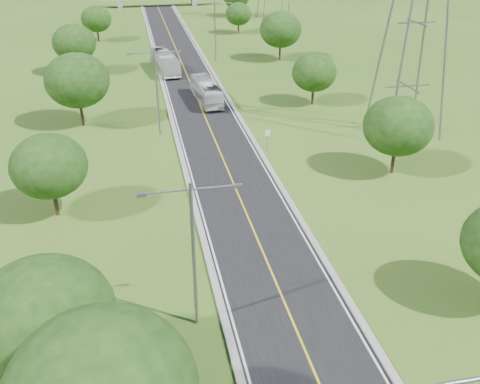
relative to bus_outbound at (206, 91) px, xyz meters
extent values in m
plane|color=#2E5818|center=(-1.08, 4.10, -1.53)|extent=(260.00, 260.00, 0.00)
cube|color=black|center=(-1.08, 10.10, -1.50)|extent=(8.00, 150.00, 0.06)
cube|color=gray|center=(-5.33, 10.10, -1.42)|extent=(0.50, 150.00, 0.22)
cube|color=gray|center=(3.17, 10.10, -1.42)|extent=(0.50, 150.00, 0.22)
cylinder|color=slate|center=(4.12, -17.90, -0.33)|extent=(0.08, 0.08, 2.40)
cube|color=white|center=(4.12, -17.93, 0.47)|extent=(0.55, 0.04, 0.70)
cube|color=gray|center=(-11.08, 84.10, -0.53)|extent=(1.20, 3.00, 2.00)
cube|color=gray|center=(8.92, 84.10, -0.53)|extent=(1.20, 3.00, 2.00)
cylinder|color=slate|center=(-7.08, -43.90, 3.47)|extent=(0.22, 0.22, 10.00)
cylinder|color=slate|center=(-8.48, -43.90, 8.07)|extent=(2.80, 0.12, 0.12)
cylinder|color=slate|center=(-5.68, -43.90, 8.07)|extent=(2.80, 0.12, 0.12)
cube|color=slate|center=(-9.78, -43.90, 8.02)|extent=(0.50, 0.25, 0.18)
cube|color=slate|center=(-4.38, -43.90, 8.02)|extent=(0.50, 0.25, 0.18)
cylinder|color=slate|center=(-7.08, -10.90, 3.47)|extent=(0.22, 0.22, 10.00)
cylinder|color=slate|center=(-8.48, -10.90, 8.07)|extent=(2.80, 0.12, 0.12)
cylinder|color=slate|center=(-5.68, -10.90, 8.07)|extent=(2.80, 0.12, 0.12)
cube|color=slate|center=(-9.78, -10.90, 8.02)|extent=(0.50, 0.25, 0.18)
cube|color=slate|center=(-4.38, -10.90, 8.02)|extent=(0.50, 0.25, 0.18)
cylinder|color=slate|center=(4.92, 22.10, 3.47)|extent=(0.22, 0.22, 10.00)
cylinder|color=slate|center=(3.52, 22.10, 8.07)|extent=(2.80, 0.12, 0.12)
cylinder|color=slate|center=(6.32, 22.10, 8.07)|extent=(2.80, 0.12, 0.12)
cube|color=slate|center=(2.22, 22.10, 8.02)|extent=(0.50, 0.25, 0.18)
cube|color=slate|center=(7.62, 22.10, 8.02)|extent=(0.50, 0.25, 0.18)
cylinder|color=black|center=(-15.08, -47.90, 0.00)|extent=(0.36, 0.36, 3.06)
ellipsoid|color=#17350E|center=(-15.08, -47.90, 3.74)|extent=(7.14, 7.14, 6.07)
cylinder|color=black|center=(-17.08, -27.90, -0.18)|extent=(0.36, 0.36, 2.70)
ellipsoid|color=#17350E|center=(-17.08, -27.90, 3.12)|extent=(6.30, 6.30, 5.36)
cylinder|color=black|center=(-16.08, -5.90, 0.09)|extent=(0.36, 0.36, 3.24)
ellipsoid|color=#17350E|center=(-16.08, -5.90, 4.05)|extent=(7.56, 7.56, 6.43)
cylinder|color=black|center=(-18.08, 18.10, -0.09)|extent=(0.36, 0.36, 2.88)
ellipsoid|color=#17350E|center=(-18.08, 18.10, 3.43)|extent=(6.72, 6.72, 5.71)
cylinder|color=black|center=(-15.58, 42.10, -0.27)|extent=(0.36, 0.36, 2.52)
ellipsoid|color=#17350E|center=(-15.58, 42.10, 2.81)|extent=(5.88, 5.88, 5.00)
cylinder|color=black|center=(14.92, -25.90, -0.09)|extent=(0.36, 0.36, 2.88)
ellipsoid|color=#17350E|center=(14.92, -25.90, 3.43)|extent=(6.72, 6.72, 5.71)
cylinder|color=black|center=(13.92, -3.90, -0.27)|extent=(0.36, 0.36, 2.52)
ellipsoid|color=#17350E|center=(13.92, -3.90, 2.81)|extent=(5.88, 5.88, 5.00)
cylinder|color=black|center=(15.92, 20.10, 0.00)|extent=(0.36, 0.36, 3.06)
ellipsoid|color=#17350E|center=(15.92, 20.10, 3.74)|extent=(7.14, 7.14, 6.07)
cylinder|color=black|center=(13.42, 44.10, -0.36)|extent=(0.36, 0.36, 2.34)
ellipsoid|color=#17350E|center=(13.42, 44.10, 2.50)|extent=(5.46, 5.46, 4.64)
cylinder|color=black|center=(16.92, 64.10, -0.18)|extent=(0.36, 0.36, 2.70)
imported|color=silver|center=(0.00, 0.00, 0.00)|extent=(3.20, 10.70, 2.94)
imported|color=silver|center=(-4.28, 16.50, 0.11)|extent=(4.14, 11.60, 3.16)
camera|label=1|loc=(-9.66, -70.15, 21.77)|focal=40.00mm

